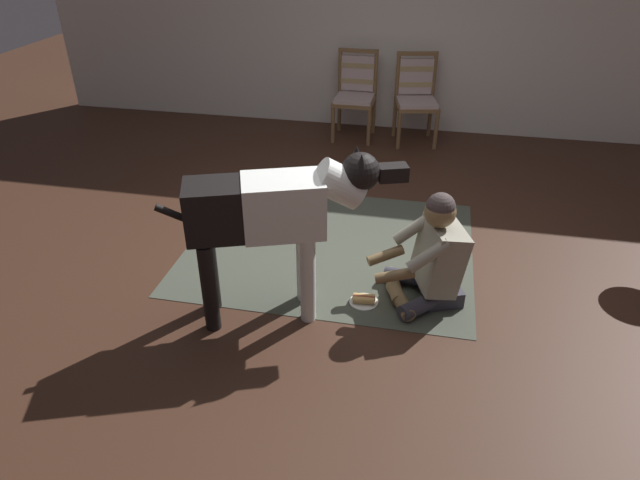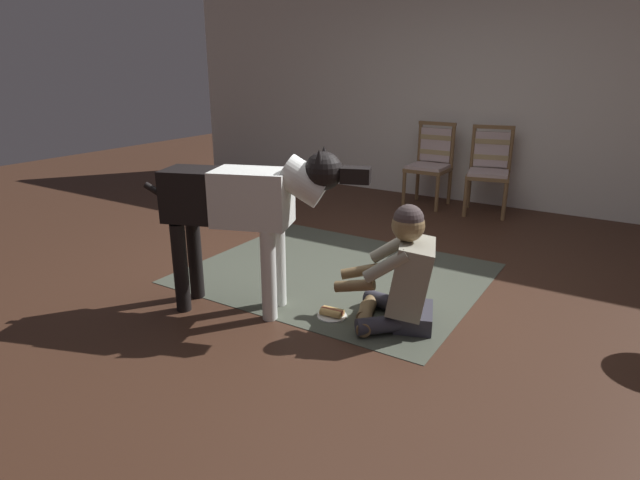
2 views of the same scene
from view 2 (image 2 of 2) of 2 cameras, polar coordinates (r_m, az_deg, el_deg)
ground_plane at (r=4.14m, az=3.12°, el=-4.80°), size 14.81×14.81×0.00m
back_wall at (r=6.72m, az=16.89°, el=14.91°), size 8.56×0.10×2.60m
area_rug at (r=4.34m, az=1.80°, el=-3.58°), size 2.27×1.89×0.01m
dining_chair_left_of_pair at (r=6.52m, az=11.97°, el=8.49°), size 0.46×0.47×0.98m
dining_chair_right_of_pair at (r=6.32m, az=17.89°, el=7.68°), size 0.54×0.54×0.98m
person_sitting_on_floor at (r=3.44m, az=8.92°, el=-3.99°), size 0.70×0.61×0.82m
large_dog at (r=3.51m, az=-8.14°, el=3.91°), size 1.48×0.66×1.15m
hot_dog_on_plate at (r=3.62m, az=1.32°, el=-7.94°), size 0.20×0.20×0.06m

